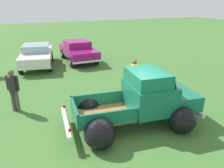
{
  "coord_description": "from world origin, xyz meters",
  "views": [
    {
      "loc": [
        -3.34,
        -6.1,
        4.14
      ],
      "look_at": [
        0.0,
        1.67,
        0.94
      ],
      "focal_mm": 35.92,
      "sensor_mm": 36.0,
      "label": 1
    }
  ],
  "objects_px": {
    "show_car_1": "(78,50)",
    "spectator_1": "(13,88)",
    "spectator_0": "(134,75)",
    "vintage_pickup_truck": "(142,103)",
    "show_car_0": "(37,55)"
  },
  "relations": [
    {
      "from": "vintage_pickup_truck",
      "to": "show_car_0",
      "type": "height_order",
      "value": "vintage_pickup_truck"
    },
    {
      "from": "spectator_1",
      "to": "show_car_1",
      "type": "bearing_deg",
      "value": 0.78
    },
    {
      "from": "spectator_0",
      "to": "show_car_1",
      "type": "bearing_deg",
      "value": -116.66
    },
    {
      "from": "show_car_0",
      "to": "spectator_1",
      "type": "relative_size",
      "value": 2.65
    },
    {
      "from": "vintage_pickup_truck",
      "to": "spectator_1",
      "type": "height_order",
      "value": "vintage_pickup_truck"
    },
    {
      "from": "show_car_1",
      "to": "spectator_1",
      "type": "bearing_deg",
      "value": -33.79
    },
    {
      "from": "show_car_0",
      "to": "show_car_1",
      "type": "height_order",
      "value": "same"
    },
    {
      "from": "show_car_1",
      "to": "spectator_0",
      "type": "height_order",
      "value": "spectator_0"
    },
    {
      "from": "spectator_1",
      "to": "vintage_pickup_truck",
      "type": "bearing_deg",
      "value": -90.07
    },
    {
      "from": "show_car_1",
      "to": "show_car_0",
      "type": "bearing_deg",
      "value": -84.27
    },
    {
      "from": "spectator_0",
      "to": "spectator_1",
      "type": "distance_m",
      "value": 5.13
    },
    {
      "from": "show_car_1",
      "to": "spectator_1",
      "type": "height_order",
      "value": "spectator_1"
    },
    {
      "from": "show_car_1",
      "to": "spectator_1",
      "type": "distance_m",
      "value": 7.86
    },
    {
      "from": "show_car_0",
      "to": "show_car_1",
      "type": "distance_m",
      "value": 2.87
    },
    {
      "from": "vintage_pickup_truck",
      "to": "show_car_0",
      "type": "bearing_deg",
      "value": 112.16
    }
  ]
}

